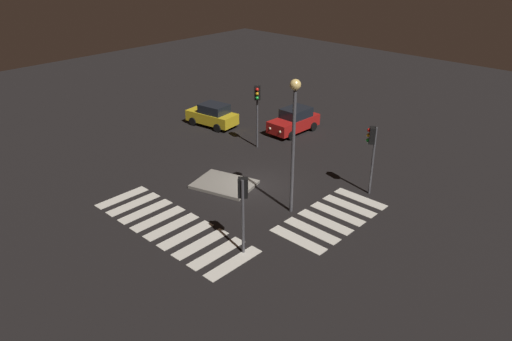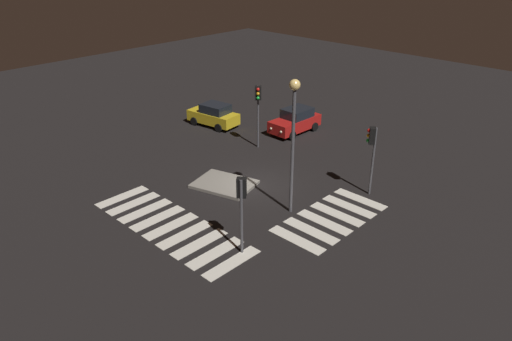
# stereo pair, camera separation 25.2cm
# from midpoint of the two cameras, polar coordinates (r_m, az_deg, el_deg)

# --- Properties ---
(ground_plane) EXTENTS (80.00, 80.00, 0.00)m
(ground_plane) POSITION_cam_midpoint_polar(r_m,az_deg,el_deg) (29.54, 0.24, -1.75)
(ground_plane) COLOR black
(traffic_island) EXTENTS (4.09, 3.48, 0.18)m
(traffic_island) POSITION_cam_midpoint_polar(r_m,az_deg,el_deg) (29.55, -3.49, -1.60)
(traffic_island) COLOR gray
(traffic_island) RESTS_ON ground
(car_yellow) EXTENTS (4.31, 2.37, 1.81)m
(car_yellow) POSITION_cam_midpoint_polar(r_m,az_deg,el_deg) (38.92, -4.78, 6.50)
(car_yellow) COLOR gold
(car_yellow) RESTS_ON ground
(car_red) EXTENTS (2.10, 4.34, 1.87)m
(car_red) POSITION_cam_midpoint_polar(r_m,az_deg,el_deg) (37.55, 4.81, 5.83)
(car_red) COLOR red
(car_red) RESTS_ON ground
(traffic_light_east) EXTENTS (0.54, 0.53, 3.88)m
(traffic_light_east) POSITION_cam_midpoint_polar(r_m,az_deg,el_deg) (22.15, -1.38, -3.10)
(traffic_light_east) COLOR #47474C
(traffic_light_east) RESTS_ON ground
(traffic_light_north) EXTENTS (0.53, 0.54, 4.12)m
(traffic_light_north) POSITION_cam_midpoint_polar(r_m,az_deg,el_deg) (28.06, 13.67, 2.99)
(traffic_light_north) COLOR #47474C
(traffic_light_north) RESTS_ON ground
(traffic_light_west) EXTENTS (0.54, 0.53, 4.54)m
(traffic_light_west) POSITION_cam_midpoint_polar(r_m,az_deg,el_deg) (33.66, 0.46, 8.08)
(traffic_light_west) COLOR #47474C
(traffic_light_west) RESTS_ON ground
(street_lamp) EXTENTS (0.56, 0.56, 7.39)m
(street_lamp) POSITION_cam_midpoint_polar(r_m,az_deg,el_deg) (24.74, 4.69, 5.40)
(street_lamp) COLOR #47474C
(street_lamp) RESTS_ON ground
(crosswalk_near) EXTENTS (9.90, 3.20, 0.02)m
(crosswalk_near) POSITION_cam_midpoint_polar(r_m,az_deg,el_deg) (25.86, -9.66, -6.44)
(crosswalk_near) COLOR silver
(crosswalk_near) RESTS_ON ground
(crosswalk_side) EXTENTS (3.20, 6.45, 0.02)m
(crosswalk_side) POSITION_cam_midpoint_polar(r_m,az_deg,el_deg) (26.52, 9.01, -5.52)
(crosswalk_side) COLOR silver
(crosswalk_side) RESTS_ON ground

